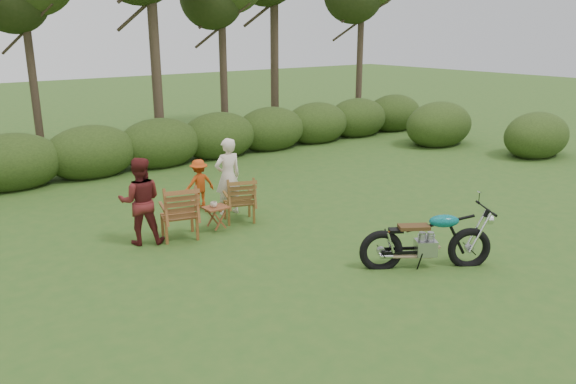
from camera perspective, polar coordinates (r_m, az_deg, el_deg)
ground at (r=9.92m, az=9.82°, el=-7.02°), size 80.00×80.00×0.00m
tree_line at (r=17.44m, az=-13.13°, el=15.65°), size 22.52×11.62×8.14m
motorcycle at (r=9.88m, az=13.66°, el=-7.36°), size 2.23×1.83×1.21m
lawn_chair_right at (r=11.82m, az=-4.95°, el=-2.96°), size 0.86×0.86×0.97m
lawn_chair_left at (r=11.06m, az=-10.89°, el=-4.57°), size 0.91×0.91×1.07m
side_table at (r=11.25m, az=-7.30°, el=-2.71°), size 0.48×0.41×0.50m
cup at (r=11.13m, az=-7.56°, el=-1.28°), size 0.16×0.16×0.11m
adult_a at (r=12.31m, az=-6.01°, el=-2.18°), size 0.63×0.43×1.67m
adult_b at (r=10.96m, az=-14.46°, el=-5.00°), size 0.99×0.90×1.64m
child at (r=12.84m, az=-8.90°, el=-1.52°), size 0.73×0.44×1.10m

